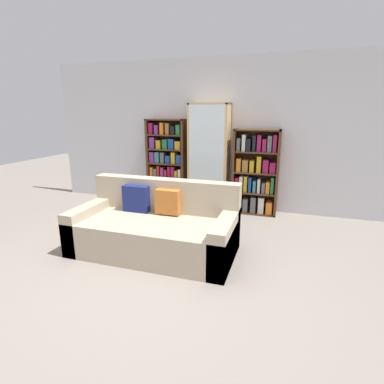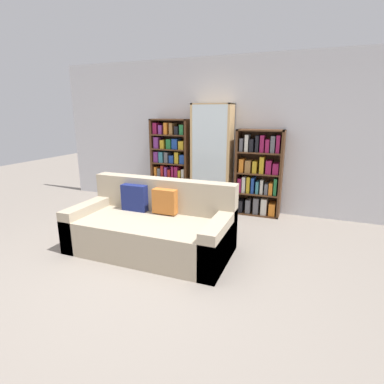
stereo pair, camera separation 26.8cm
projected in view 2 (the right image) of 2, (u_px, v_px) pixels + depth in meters
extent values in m
plane|color=gray|center=(144.00, 272.00, 3.41)|extent=(16.00, 16.00, 0.00)
cube|color=silver|center=(216.00, 135.00, 5.49)|extent=(6.45, 0.06, 2.70)
cube|color=tan|center=(150.00, 235.00, 3.86)|extent=(2.06, 1.00, 0.44)
cube|color=tan|center=(163.00, 194.00, 4.11)|extent=(2.06, 0.20, 0.45)
cube|color=tan|center=(91.00, 222.00, 4.18)|extent=(0.20, 1.00, 0.56)
cube|color=tan|center=(219.00, 242.00, 3.52)|extent=(0.20, 1.00, 0.56)
cube|color=navy|center=(134.00, 198.00, 4.10)|extent=(0.36, 0.12, 0.36)
cube|color=#B76628|center=(165.00, 201.00, 3.94)|extent=(0.32, 0.12, 0.32)
cube|color=#4C2D19|center=(155.00, 162.00, 5.85)|extent=(0.04, 0.32, 1.64)
cube|color=#4C2D19|center=(188.00, 164.00, 5.60)|extent=(0.04, 0.32, 1.64)
cube|color=#4C2D19|center=(170.00, 120.00, 5.51)|extent=(0.74, 0.32, 0.02)
cube|color=#4C2D19|center=(172.00, 203.00, 5.93)|extent=(0.74, 0.32, 0.02)
cube|color=#4C2D19|center=(175.00, 162.00, 5.86)|extent=(0.74, 0.01, 1.64)
cube|color=#4C2D19|center=(172.00, 190.00, 5.86)|extent=(0.66, 0.32, 0.02)
cube|color=#4C2D19|center=(172.00, 176.00, 5.79)|extent=(0.66, 0.32, 0.02)
cube|color=#4C2D19|center=(171.00, 163.00, 5.72)|extent=(0.66, 0.32, 0.02)
cube|color=#4C2D19|center=(171.00, 149.00, 5.65)|extent=(0.66, 0.32, 0.02)
cube|color=#4C2D19|center=(171.00, 135.00, 5.59)|extent=(0.66, 0.32, 0.02)
cube|color=gold|center=(160.00, 198.00, 5.99)|extent=(0.07, 0.24, 0.14)
cube|color=#237038|center=(164.00, 199.00, 5.96)|extent=(0.07, 0.24, 0.14)
cube|color=olive|center=(169.00, 199.00, 5.92)|extent=(0.08, 0.24, 0.16)
cube|color=#237038|center=(174.00, 198.00, 5.87)|extent=(0.07, 0.24, 0.20)
cube|color=#237038|center=(179.00, 200.00, 5.84)|extent=(0.08, 0.24, 0.16)
cube|color=black|center=(184.00, 201.00, 5.80)|extent=(0.08, 0.24, 0.15)
cube|color=#8E1947|center=(159.00, 184.00, 5.92)|extent=(0.07, 0.24, 0.18)
cube|color=#AD231E|center=(162.00, 184.00, 5.90)|extent=(0.05, 0.24, 0.17)
cube|color=#8E1947|center=(166.00, 185.00, 5.87)|extent=(0.07, 0.24, 0.17)
cube|color=olive|center=(170.00, 185.00, 5.84)|extent=(0.07, 0.24, 0.15)
cube|color=#5B5B60|center=(173.00, 186.00, 5.81)|extent=(0.05, 0.24, 0.15)
cube|color=orange|center=(177.00, 185.00, 5.78)|extent=(0.06, 0.24, 0.18)
cube|color=#1E4293|center=(181.00, 186.00, 5.76)|extent=(0.06, 0.24, 0.15)
cube|color=#1E4293|center=(185.00, 185.00, 5.72)|extent=(0.06, 0.24, 0.21)
cube|color=orange|center=(158.00, 170.00, 5.86)|extent=(0.06, 0.24, 0.17)
cube|color=#5B5B60|center=(161.00, 171.00, 5.83)|extent=(0.06, 0.24, 0.15)
cube|color=#AD231E|center=(164.00, 170.00, 5.80)|extent=(0.05, 0.24, 0.21)
cube|color=#7A3384|center=(168.00, 171.00, 5.78)|extent=(0.05, 0.24, 0.18)
cube|color=#AD231E|center=(171.00, 172.00, 5.76)|extent=(0.05, 0.24, 0.14)
cube|color=#8E1947|center=(175.00, 171.00, 5.73)|extent=(0.05, 0.24, 0.20)
cube|color=#8E1947|center=(178.00, 171.00, 5.70)|extent=(0.06, 0.24, 0.20)
cube|color=gold|center=(181.00, 173.00, 5.69)|extent=(0.05, 0.24, 0.13)
cube|color=beige|center=(185.00, 173.00, 5.66)|extent=(0.05, 0.24, 0.16)
cube|color=#7A3384|center=(158.00, 156.00, 5.78)|extent=(0.09, 0.24, 0.20)
cube|color=teal|center=(163.00, 157.00, 5.74)|extent=(0.08, 0.24, 0.20)
cube|color=#5B5B60|center=(168.00, 157.00, 5.70)|extent=(0.07, 0.24, 0.20)
cube|color=#1E4293|center=(173.00, 159.00, 5.67)|extent=(0.09, 0.24, 0.15)
cube|color=gold|center=(179.00, 157.00, 5.63)|extent=(0.08, 0.24, 0.21)
cube|color=#1E4293|center=(184.00, 159.00, 5.59)|extent=(0.09, 0.24, 0.16)
cube|color=#7A3384|center=(158.00, 142.00, 5.70)|extent=(0.09, 0.24, 0.21)
cube|color=gold|center=(165.00, 144.00, 5.67)|extent=(0.08, 0.24, 0.16)
cube|color=#237038|center=(171.00, 144.00, 5.62)|extent=(0.09, 0.24, 0.18)
cube|color=#1E4293|center=(177.00, 144.00, 5.57)|extent=(0.11, 0.24, 0.19)
cube|color=gold|center=(183.00, 145.00, 5.53)|extent=(0.10, 0.24, 0.15)
cube|color=#8E1947|center=(157.00, 128.00, 5.64)|extent=(0.08, 0.24, 0.20)
cube|color=#7A3384|center=(163.00, 129.00, 5.61)|extent=(0.07, 0.24, 0.17)
cube|color=orange|center=(168.00, 128.00, 5.56)|extent=(0.07, 0.24, 0.21)
cube|color=olive|center=(173.00, 129.00, 5.53)|extent=(0.07, 0.24, 0.20)
cube|color=black|center=(178.00, 130.00, 5.50)|extent=(0.07, 0.24, 0.15)
cube|color=#237038|center=(184.00, 130.00, 5.46)|extent=(0.08, 0.24, 0.18)
cube|color=tan|center=(195.00, 157.00, 5.50)|extent=(0.04, 0.36, 1.91)
cube|color=tan|center=(230.00, 159.00, 5.26)|extent=(0.04, 0.36, 1.91)
cube|color=tan|center=(213.00, 104.00, 5.14)|extent=(0.70, 0.36, 0.02)
cube|color=tan|center=(211.00, 208.00, 5.62)|extent=(0.70, 0.36, 0.02)
cube|color=tan|center=(215.00, 157.00, 5.54)|extent=(0.70, 0.01, 1.91)
cube|color=silver|center=(209.00, 160.00, 5.22)|extent=(0.62, 0.01, 1.88)
cube|color=tan|center=(211.00, 192.00, 5.54)|extent=(0.62, 0.32, 0.02)
cube|color=tan|center=(212.00, 175.00, 5.46)|extent=(0.62, 0.32, 0.02)
cube|color=tan|center=(212.00, 158.00, 5.38)|extent=(0.62, 0.32, 0.02)
cube|color=tan|center=(212.00, 141.00, 5.30)|extent=(0.62, 0.32, 0.02)
cube|color=tan|center=(213.00, 123.00, 5.22)|extent=(0.62, 0.32, 0.02)
cylinder|color=silver|center=(199.00, 204.00, 5.70)|extent=(0.01, 0.01, 0.08)
cone|color=silver|center=(199.00, 200.00, 5.68)|extent=(0.07, 0.07, 0.10)
cylinder|color=silver|center=(204.00, 205.00, 5.67)|extent=(0.01, 0.01, 0.08)
cone|color=silver|center=(204.00, 200.00, 5.65)|extent=(0.07, 0.07, 0.10)
cylinder|color=silver|center=(209.00, 205.00, 5.62)|extent=(0.01, 0.01, 0.08)
cone|color=silver|center=(209.00, 201.00, 5.60)|extent=(0.07, 0.07, 0.10)
cylinder|color=silver|center=(213.00, 206.00, 5.59)|extent=(0.01, 0.01, 0.08)
cone|color=silver|center=(214.00, 201.00, 5.56)|extent=(0.07, 0.07, 0.10)
cylinder|color=silver|center=(219.00, 206.00, 5.57)|extent=(0.01, 0.01, 0.08)
cone|color=silver|center=(219.00, 202.00, 5.54)|extent=(0.07, 0.07, 0.10)
cylinder|color=silver|center=(224.00, 207.00, 5.52)|extent=(0.01, 0.01, 0.08)
cone|color=silver|center=(224.00, 203.00, 5.49)|extent=(0.07, 0.07, 0.10)
cylinder|color=silver|center=(201.00, 188.00, 5.59)|extent=(0.01, 0.01, 0.07)
cone|color=silver|center=(201.00, 184.00, 5.57)|extent=(0.09, 0.09, 0.09)
cylinder|color=silver|center=(211.00, 189.00, 5.52)|extent=(0.01, 0.01, 0.07)
cone|color=silver|center=(211.00, 185.00, 5.49)|extent=(0.09, 0.09, 0.09)
cylinder|color=silver|center=(222.00, 190.00, 5.46)|extent=(0.01, 0.01, 0.07)
cone|color=silver|center=(222.00, 186.00, 5.44)|extent=(0.09, 0.09, 0.09)
cylinder|color=silver|center=(199.00, 172.00, 5.52)|extent=(0.01, 0.01, 0.08)
cone|color=silver|center=(199.00, 167.00, 5.50)|extent=(0.08, 0.08, 0.10)
cylinder|color=silver|center=(206.00, 172.00, 5.50)|extent=(0.01, 0.01, 0.08)
cone|color=silver|center=(206.00, 167.00, 5.47)|extent=(0.08, 0.08, 0.10)
cylinder|color=silver|center=(211.00, 173.00, 5.43)|extent=(0.01, 0.01, 0.08)
cone|color=silver|center=(211.00, 167.00, 5.41)|extent=(0.08, 0.08, 0.10)
cylinder|color=silver|center=(218.00, 173.00, 5.41)|extent=(0.01, 0.01, 0.08)
cone|color=silver|center=(218.00, 168.00, 5.39)|extent=(0.08, 0.08, 0.10)
cylinder|color=silver|center=(224.00, 173.00, 5.36)|extent=(0.01, 0.01, 0.08)
cone|color=silver|center=(224.00, 168.00, 5.34)|extent=(0.08, 0.08, 0.10)
cylinder|color=silver|center=(199.00, 155.00, 5.44)|extent=(0.01, 0.01, 0.08)
cone|color=silver|center=(199.00, 150.00, 5.41)|extent=(0.08, 0.08, 0.10)
cylinder|color=silver|center=(206.00, 155.00, 5.41)|extent=(0.01, 0.01, 0.08)
cone|color=silver|center=(206.00, 150.00, 5.38)|extent=(0.08, 0.08, 0.10)
cylinder|color=silver|center=(212.00, 156.00, 5.36)|extent=(0.01, 0.01, 0.08)
cone|color=silver|center=(212.00, 151.00, 5.33)|extent=(0.08, 0.08, 0.10)
cylinder|color=silver|center=(218.00, 156.00, 5.32)|extent=(0.01, 0.01, 0.08)
cone|color=silver|center=(218.00, 151.00, 5.30)|extent=(0.08, 0.08, 0.10)
cylinder|color=silver|center=(224.00, 156.00, 5.28)|extent=(0.01, 0.01, 0.08)
cone|color=silver|center=(225.00, 151.00, 5.25)|extent=(0.08, 0.08, 0.10)
cylinder|color=silver|center=(200.00, 138.00, 5.37)|extent=(0.01, 0.01, 0.07)
cone|color=silver|center=(200.00, 133.00, 5.35)|extent=(0.08, 0.08, 0.09)
cylinder|color=silver|center=(206.00, 138.00, 5.32)|extent=(0.01, 0.01, 0.07)
cone|color=silver|center=(206.00, 134.00, 5.30)|extent=(0.08, 0.08, 0.09)
cylinder|color=silver|center=(212.00, 138.00, 5.29)|extent=(0.01, 0.01, 0.07)
cone|color=silver|center=(212.00, 134.00, 5.27)|extent=(0.08, 0.08, 0.09)
cylinder|color=silver|center=(218.00, 139.00, 5.23)|extent=(0.01, 0.01, 0.07)
cone|color=silver|center=(218.00, 134.00, 5.21)|extent=(0.08, 0.08, 0.09)
cylinder|color=silver|center=(225.00, 139.00, 5.20)|extent=(0.01, 0.01, 0.07)
cone|color=silver|center=(225.00, 134.00, 5.18)|extent=(0.08, 0.08, 0.09)
cylinder|color=silver|center=(200.00, 120.00, 5.31)|extent=(0.01, 0.01, 0.07)
cone|color=silver|center=(200.00, 115.00, 5.29)|extent=(0.07, 0.07, 0.09)
cylinder|color=silver|center=(205.00, 120.00, 5.26)|extent=(0.01, 0.01, 0.07)
cone|color=silver|center=(205.00, 116.00, 5.24)|extent=(0.07, 0.07, 0.09)
cylinder|color=silver|center=(210.00, 120.00, 5.22)|extent=(0.01, 0.01, 0.07)
cone|color=silver|center=(210.00, 116.00, 5.20)|extent=(0.07, 0.07, 0.09)
cylinder|color=silver|center=(215.00, 120.00, 5.18)|extent=(0.01, 0.01, 0.07)
cone|color=silver|center=(215.00, 116.00, 5.16)|extent=(0.07, 0.07, 0.09)
cylinder|color=silver|center=(221.00, 120.00, 5.16)|extent=(0.01, 0.01, 0.07)
cone|color=silver|center=(221.00, 116.00, 5.14)|extent=(0.07, 0.07, 0.09)
cylinder|color=silver|center=(226.00, 120.00, 5.11)|extent=(0.01, 0.01, 0.07)
cone|color=silver|center=(226.00, 116.00, 5.09)|extent=(0.07, 0.07, 0.09)
cube|color=#4C2D19|center=(237.00, 172.00, 5.29)|extent=(0.04, 0.32, 1.48)
cube|color=#4C2D19|center=(281.00, 175.00, 5.03)|extent=(0.04, 0.32, 1.48)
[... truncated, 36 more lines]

